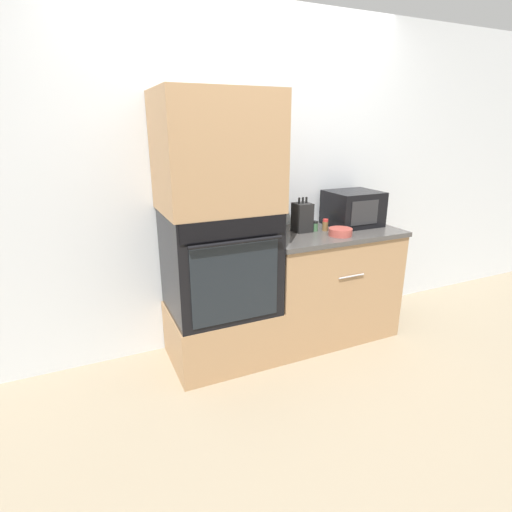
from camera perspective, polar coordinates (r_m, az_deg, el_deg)
The scene contains 13 objects.
ground_plane at distance 3.02m, azimuth 4.12°, elevation -15.30°, with size 12.00×12.00×0.00m, color gray.
wall_back at distance 3.12m, azimuth -0.98°, elevation 10.50°, with size 8.00×0.05×2.50m.
oven_cabinet_base at distance 3.02m, azimuth -4.91°, elevation -10.87°, with size 0.74×0.60×0.40m.
wall_oven at distance 2.79m, azimuth -5.19°, elevation -0.74°, with size 0.72×0.64×0.72m.
oven_cabinet_upper at distance 2.65m, azimuth -5.68°, elevation 14.53°, with size 0.74×0.60×0.75m.
counter_unit at distance 3.30m, azimuth 9.99°, elevation -3.84°, with size 1.09×0.63×0.89m.
microwave at distance 3.35m, azimuth 13.65°, elevation 6.65°, with size 0.40×0.36×0.28m.
knife_block at distance 3.08m, azimuth 6.62°, elevation 5.52°, with size 0.13×0.13×0.26m.
bowl at distance 3.02m, azimuth 11.96°, elevation 3.39°, with size 0.18×0.18×0.05m.
condiment_jar_near at distance 3.14m, azimuth 9.86°, elevation 4.38°, with size 0.04×0.04×0.09m.
condiment_jar_mid at distance 3.30m, azimuth 6.90°, elevation 5.22°, with size 0.04×0.04×0.09m.
condiment_jar_far at distance 3.10m, azimuth 0.97°, elevation 4.72°, with size 0.05×0.05×0.12m.
condiment_jar_back at distance 3.12m, azimuth 8.43°, elevation 4.25°, with size 0.05×0.05×0.08m.
Camera 1 is at (-1.24, -2.20, 1.66)m, focal length 28.00 mm.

